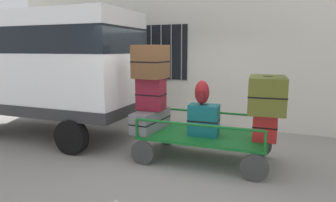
{
  "coord_description": "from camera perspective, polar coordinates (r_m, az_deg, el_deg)",
  "views": [
    {
      "loc": [
        1.93,
        -5.4,
        2.08
      ],
      "look_at": [
        -0.08,
        -0.16,
        1.1
      ],
      "focal_mm": 31.56,
      "sensor_mm": 36.0,
      "label": 1
    }
  ],
  "objects": [
    {
      "name": "ground_plane",
      "position": [
        6.1,
        1.26,
        -10.01
      ],
      "size": [
        40.0,
        40.0,
        0.0
      ],
      "primitive_type": "plane",
      "color": "gray"
    },
    {
      "name": "building_wall",
      "position": [
        8.18,
        7.49,
        12.79
      ],
      "size": [
        12.0,
        0.38,
        5.0
      ],
      "color": "silver",
      "rests_on": "ground"
    },
    {
      "name": "van",
      "position": [
        7.67,
        -22.74,
        6.87
      ],
      "size": [
        4.52,
        1.99,
        2.9
      ],
      "color": "white",
      "rests_on": "ground"
    },
    {
      "name": "luggage_cart",
      "position": [
        5.64,
        6.89,
        -7.37
      ],
      "size": [
        2.42,
        1.28,
        0.5
      ],
      "color": "#146023",
      "rests_on": "ground"
    },
    {
      "name": "cart_railing",
      "position": [
        5.54,
        6.97,
        -3.63
      ],
      "size": [
        2.29,
        1.14,
        0.35
      ],
      "color": "#146023",
      "rests_on": "luggage_cart"
    },
    {
      "name": "suitcase_left_bottom",
      "position": [
        5.91,
        -3.34,
        -3.66
      ],
      "size": [
        0.47,
        1.08,
        0.4
      ],
      "color": "slate",
      "rests_on": "luggage_cart"
    },
    {
      "name": "suitcase_left_middle",
      "position": [
        5.83,
        -3.29,
        1.31
      ],
      "size": [
        0.54,
        0.37,
        0.63
      ],
      "color": "maroon",
      "rests_on": "suitcase_left_bottom"
    },
    {
      "name": "suitcase_left_top",
      "position": [
        5.76,
        -3.41,
        7.59
      ],
      "size": [
        0.63,
        0.61,
        0.65
      ],
      "color": "brown",
      "rests_on": "suitcase_left_middle"
    },
    {
      "name": "suitcase_midleft_bottom",
      "position": [
        5.53,
        6.93,
        -3.66
      ],
      "size": [
        0.57,
        0.37,
        0.59
      ],
      "color": "#0F5960",
      "rests_on": "luggage_cart"
    },
    {
      "name": "suitcase_center_bottom",
      "position": [
        5.44,
        18.25,
        -4.66
      ],
      "size": [
        0.42,
        0.32,
        0.52
      ],
      "color": "#B21E1E",
      "rests_on": "luggage_cart"
    },
    {
      "name": "suitcase_center_middle",
      "position": [
        5.31,
        18.57,
        1.24
      ],
      "size": [
        0.66,
        0.94,
        0.62
      ],
      "color": "#4C5119",
      "rests_on": "suitcase_center_bottom"
    },
    {
      "name": "backpack",
      "position": [
        5.44,
        6.57,
        1.65
      ],
      "size": [
        0.27,
        0.22,
        0.44
      ],
      "color": "maroon",
      "rests_on": "suitcase_midleft_bottom"
    }
  ]
}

